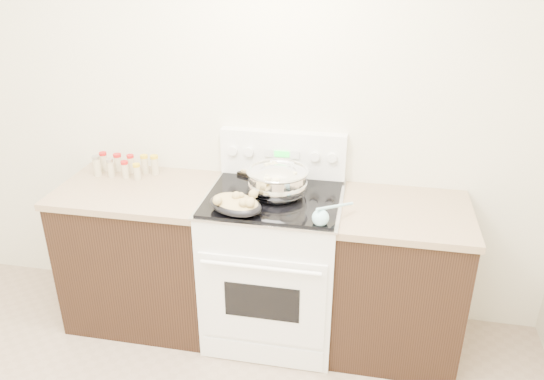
# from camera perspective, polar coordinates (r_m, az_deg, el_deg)

# --- Properties ---
(room_shell) EXTENTS (4.10, 3.60, 2.75)m
(room_shell) POSITION_cam_1_polar(r_m,az_deg,el_deg) (1.59, -22.39, 3.42)
(room_shell) COLOR silver
(room_shell) RESTS_ON ground
(counter_left) EXTENTS (0.93, 0.67, 0.92)m
(counter_left) POSITION_cam_1_polar(r_m,az_deg,el_deg) (3.47, -13.48, -6.54)
(counter_left) COLOR black
(counter_left) RESTS_ON ground
(counter_right) EXTENTS (0.73, 0.67, 0.92)m
(counter_right) POSITION_cam_1_polar(r_m,az_deg,el_deg) (3.21, 13.30, -9.36)
(counter_right) COLOR black
(counter_right) RESTS_ON ground
(kitchen_range) EXTENTS (0.78, 0.73, 1.22)m
(kitchen_range) POSITION_cam_1_polar(r_m,az_deg,el_deg) (3.22, 0.19, -7.84)
(kitchen_range) COLOR white
(kitchen_range) RESTS_ON ground
(mixing_bowl) EXTENTS (0.37, 0.37, 0.20)m
(mixing_bowl) POSITION_cam_1_polar(r_m,az_deg,el_deg) (2.96, 0.60, 0.83)
(mixing_bowl) COLOR silver
(mixing_bowl) RESTS_ON kitchen_range
(roasting_pan) EXTENTS (0.37, 0.32, 0.11)m
(roasting_pan) POSITION_cam_1_polar(r_m,az_deg,el_deg) (2.80, -3.91, -1.46)
(roasting_pan) COLOR black
(roasting_pan) RESTS_ON kitchen_range
(baking_sheet) EXTENTS (0.43, 0.38, 0.06)m
(baking_sheet) POSITION_cam_1_polar(r_m,az_deg,el_deg) (3.25, 0.04, 1.90)
(baking_sheet) COLOR black
(baking_sheet) RESTS_ON kitchen_range
(wooden_spoon) EXTENTS (0.08, 0.26, 0.04)m
(wooden_spoon) POSITION_cam_1_polar(r_m,az_deg,el_deg) (2.98, 0.95, -0.49)
(wooden_spoon) COLOR #A98A4D
(wooden_spoon) RESTS_ON kitchen_range
(blue_ladle) EXTENTS (0.20, 0.25, 0.11)m
(blue_ladle) POSITION_cam_1_polar(r_m,az_deg,el_deg) (2.70, 5.39, -2.87)
(blue_ladle) COLOR #98D2E3
(blue_ladle) RESTS_ON kitchen_range
(spice_jars) EXTENTS (0.39, 0.16, 0.13)m
(spice_jars) POSITION_cam_1_polar(r_m,az_deg,el_deg) (3.43, -15.59, 2.59)
(spice_jars) COLOR #BFB28C
(spice_jars) RESTS_ON counter_left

